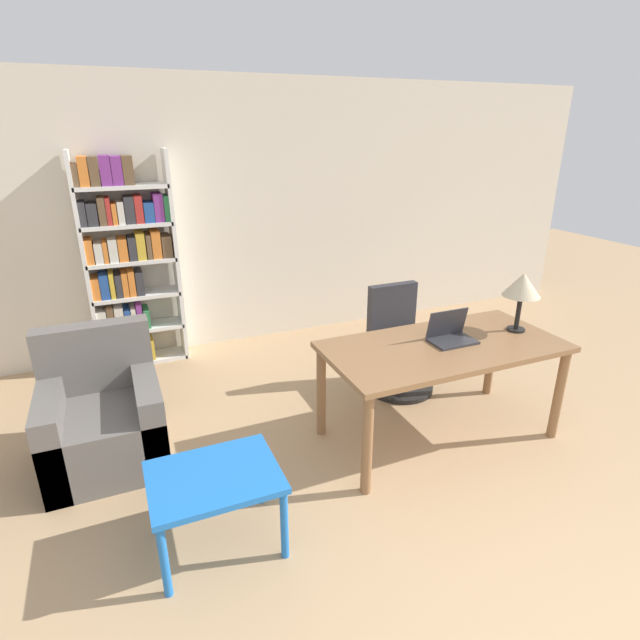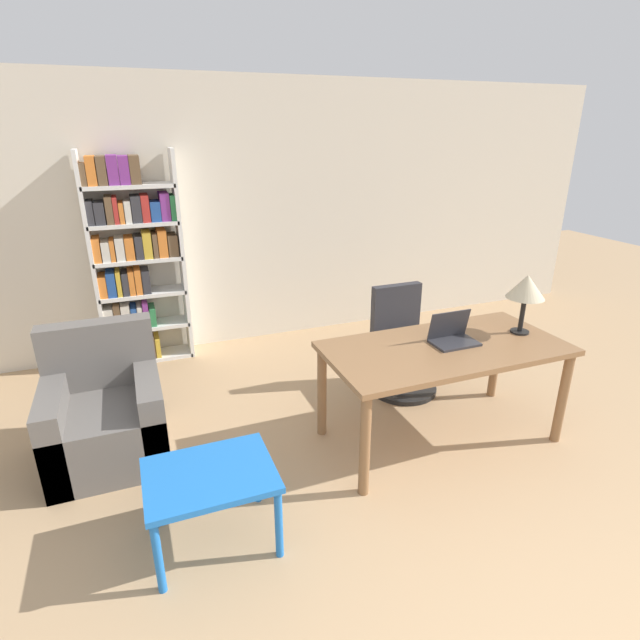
% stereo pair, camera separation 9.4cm
% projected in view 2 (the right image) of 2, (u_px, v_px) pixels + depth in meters
% --- Properties ---
extents(wall_back, '(8.00, 0.06, 2.70)m').
position_uv_depth(wall_back, '(279.00, 214.00, 5.30)').
color(wall_back, beige).
rests_on(wall_back, ground_plane).
extents(desk, '(1.73, 0.85, 0.76)m').
position_uv_depth(desk, '(444.00, 358.00, 3.59)').
color(desk, olive).
rests_on(desk, ground_plane).
extents(laptop, '(0.33, 0.22, 0.23)m').
position_uv_depth(laptop, '(452.00, 336.00, 3.59)').
color(laptop, '#2D2D33').
rests_on(laptop, desk).
extents(table_lamp, '(0.28, 0.28, 0.45)m').
position_uv_depth(table_lamp, '(526.00, 288.00, 3.66)').
color(table_lamp, black).
rests_on(table_lamp, desk).
extents(office_chair, '(0.59, 0.59, 0.93)m').
position_uv_depth(office_chair, '(402.00, 346.00, 4.42)').
color(office_chair, black).
rests_on(office_chair, ground_plane).
extents(side_table_blue, '(0.69, 0.54, 0.47)m').
position_uv_depth(side_table_blue, '(210.00, 482.00, 2.71)').
color(side_table_blue, blue).
rests_on(side_table_blue, ground_plane).
extents(armchair, '(0.77, 0.79, 0.93)m').
position_uv_depth(armchair, '(106.00, 418.00, 3.51)').
color(armchair, '#66605B').
rests_on(armchair, ground_plane).
extents(bookshelf, '(0.84, 0.28, 2.04)m').
position_uv_depth(bookshelf, '(133.00, 261.00, 4.74)').
color(bookshelf, white).
rests_on(bookshelf, ground_plane).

